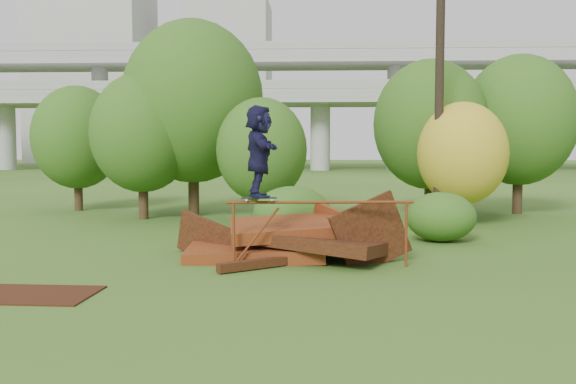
{
  "coord_description": "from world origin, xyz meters",
  "views": [
    {
      "loc": [
        -0.12,
        -12.0,
        2.58
      ],
      "look_at": [
        -0.8,
        2.0,
        1.6
      ],
      "focal_mm": 40.0,
      "sensor_mm": 36.0,
      "label": 1
    }
  ],
  "objects_px": {
    "scrap_pile": "(287,241)",
    "flat_plate": "(34,295)",
    "skater": "(259,151)",
    "utility_pole": "(440,71)"
  },
  "relations": [
    {
      "from": "utility_pole",
      "to": "scrap_pile",
      "type": "bearing_deg",
      "value": -126.42
    },
    {
      "from": "skater",
      "to": "flat_plate",
      "type": "height_order",
      "value": "skater"
    },
    {
      "from": "scrap_pile",
      "to": "flat_plate",
      "type": "bearing_deg",
      "value": -137.57
    },
    {
      "from": "skater",
      "to": "utility_pole",
      "type": "bearing_deg",
      "value": -45.96
    },
    {
      "from": "scrap_pile",
      "to": "utility_pole",
      "type": "distance_m",
      "value": 8.95
    },
    {
      "from": "scrap_pile",
      "to": "utility_pole",
      "type": "bearing_deg",
      "value": 53.58
    },
    {
      "from": "scrap_pile",
      "to": "flat_plate",
      "type": "height_order",
      "value": "scrap_pile"
    },
    {
      "from": "scrap_pile",
      "to": "flat_plate",
      "type": "relative_size",
      "value": 2.73
    },
    {
      "from": "skater",
      "to": "utility_pole",
      "type": "distance_m",
      "value": 9.25
    },
    {
      "from": "scrap_pile",
      "to": "skater",
      "type": "height_order",
      "value": "skater"
    }
  ]
}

